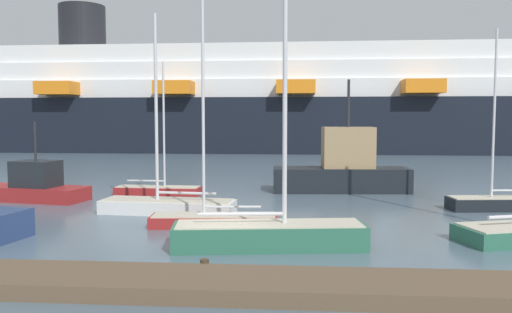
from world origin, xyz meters
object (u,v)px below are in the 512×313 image
(sailboat_1, at_px, (168,204))
(sailboat_3, at_px, (214,216))
(fishing_boat_1, at_px, (33,186))
(cruise_ship, at_px, (242,104))
(sailboat_4, at_px, (269,231))
(sailboat_5, at_px, (158,188))
(fishing_boat_0, at_px, (343,169))
(sailboat_2, at_px, (499,201))

(sailboat_1, relative_size, sailboat_3, 0.95)
(sailboat_1, distance_m, fishing_boat_1, 8.58)
(sailboat_3, bearing_deg, cruise_ship, -89.03)
(cruise_ship, bearing_deg, sailboat_4, -82.37)
(sailboat_5, bearing_deg, fishing_boat_0, 13.17)
(sailboat_3, xyz_separation_m, fishing_boat_0, (6.02, 10.35, 0.91))
(sailboat_2, height_order, cruise_ship, cruise_ship)
(fishing_boat_0, height_order, cruise_ship, cruise_ship)
(sailboat_1, xyz_separation_m, sailboat_2, (15.37, 2.13, -0.03))
(fishing_boat_0, bearing_deg, sailboat_5, -172.46)
(fishing_boat_0, height_order, fishing_boat_1, fishing_boat_0)
(fishing_boat_0, bearing_deg, sailboat_2, -43.11)
(sailboat_2, bearing_deg, sailboat_3, 13.93)
(sailboat_1, xyz_separation_m, sailboat_5, (-1.99, 5.68, -0.09))
(fishing_boat_1, bearing_deg, sailboat_1, -11.45)
(sailboat_1, bearing_deg, sailboat_4, 135.43)
(fishing_boat_0, relative_size, cruise_ship, 0.06)
(sailboat_1, xyz_separation_m, fishing_boat_0, (8.57, 7.74, 0.89))
(fishing_boat_1, distance_m, cruise_ship, 44.48)
(sailboat_2, bearing_deg, fishing_boat_0, -45.92)
(sailboat_1, distance_m, fishing_boat_0, 11.59)
(fishing_boat_0, bearing_deg, sailboat_4, -108.46)
(cruise_ship, bearing_deg, sailboat_1, -87.49)
(sailboat_4, distance_m, fishing_boat_0, 14.09)
(sailboat_3, xyz_separation_m, cruise_ship, (-4.21, 49.43, 5.80))
(sailboat_1, distance_m, sailboat_5, 6.02)
(sailboat_4, bearing_deg, sailboat_2, 30.08)
(sailboat_3, distance_m, fishing_boat_0, 12.01)
(cruise_ship, bearing_deg, fishing_boat_0, -74.85)
(sailboat_4, xyz_separation_m, fishing_boat_0, (3.63, 13.59, 0.74))
(sailboat_3, distance_m, sailboat_4, 4.04)
(sailboat_2, relative_size, sailboat_3, 0.89)
(sailboat_4, relative_size, cruise_ship, 0.09)
(sailboat_5, xyz_separation_m, cruise_ship, (0.33, 41.14, 5.86))
(sailboat_3, height_order, fishing_boat_0, sailboat_3)
(sailboat_5, bearing_deg, sailboat_1, -68.58)
(sailboat_1, height_order, sailboat_4, sailboat_4)
(sailboat_1, bearing_deg, sailboat_5, -65.45)
(sailboat_5, xyz_separation_m, fishing_boat_0, (10.56, 2.07, 0.97))
(sailboat_5, bearing_deg, cruise_ship, 91.63)
(sailboat_1, xyz_separation_m, sailboat_4, (4.95, -5.85, 0.14))
(sailboat_2, height_order, sailboat_3, sailboat_3)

